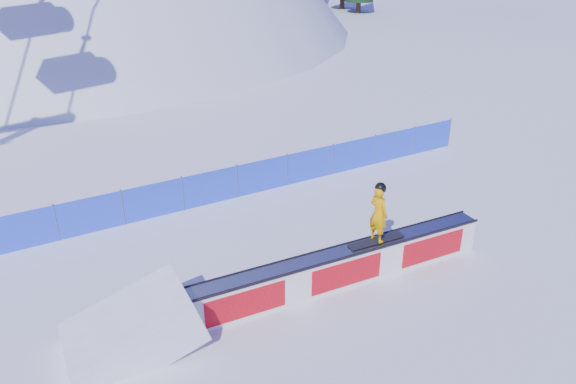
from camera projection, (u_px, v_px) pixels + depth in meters
ground at (274, 266)px, 15.88m from camera, size 160.00×160.00×0.00m
snow_hill at (78, 215)px, 56.56m from camera, size 64.00×64.00×64.00m
safety_fence at (211, 188)px, 19.13m from camera, size 22.05×0.05×1.30m
rail_box at (341, 268)px, 14.88m from camera, size 8.81×1.10×1.05m
snow_ramp at (136, 346)px, 12.91m from camera, size 3.15×2.07×1.90m
snowboarder at (379, 213)px, 14.71m from camera, size 1.67×0.64×1.73m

